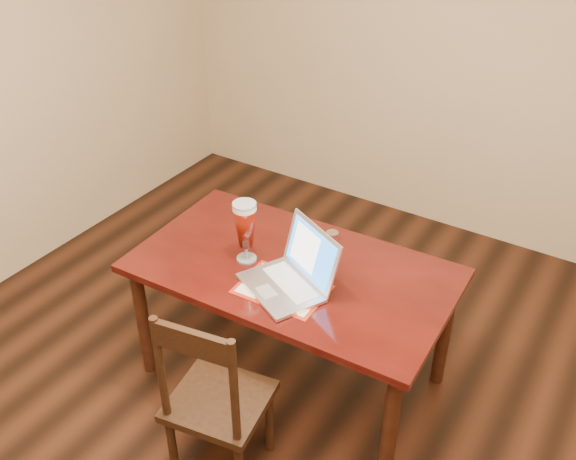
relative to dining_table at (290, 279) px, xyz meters
The scene contains 3 objects.
room_shell 1.39m from the dining_table, 64.11° to the right, with size 4.51×5.01×2.71m.
dining_table is the anchor object (origin of this frame).
dining_chair 0.67m from the dining_table, 86.07° to the right, with size 0.44×0.43×0.91m.
Camera 1 is at (0.90, -1.28, 2.42)m, focal length 40.00 mm.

